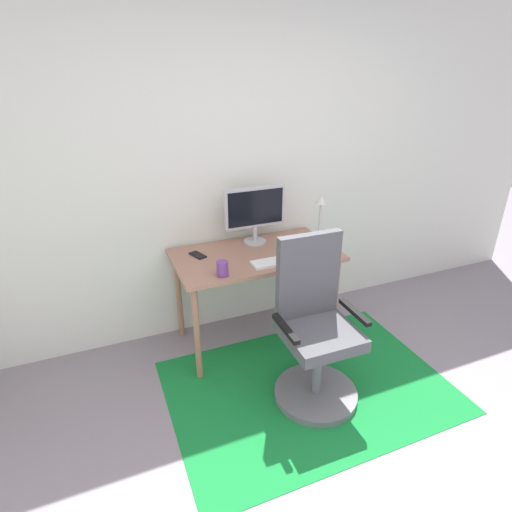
% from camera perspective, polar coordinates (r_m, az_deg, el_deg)
% --- Properties ---
extents(wall_back, '(6.00, 0.10, 2.60)m').
position_cam_1_polar(wall_back, '(3.32, -1.13, 11.77)').
color(wall_back, silver).
rests_on(wall_back, ground).
extents(area_rug, '(1.90, 1.32, 0.01)m').
position_cam_1_polar(area_rug, '(3.07, 7.17, -17.34)').
color(area_rug, '#147630').
rests_on(area_rug, ground).
extents(desk, '(1.22, 0.67, 0.77)m').
position_cam_1_polar(desk, '(3.14, -0.05, -1.04)').
color(desk, '#9E6F58').
rests_on(desk, ground).
extents(monitor, '(0.49, 0.18, 0.45)m').
position_cam_1_polar(monitor, '(3.20, -0.15, 6.34)').
color(monitor, '#B2B2B7').
rests_on(monitor, desk).
extents(keyboard, '(0.43, 0.13, 0.02)m').
position_cam_1_polar(keyboard, '(2.96, 3.45, -0.64)').
color(keyboard, white).
rests_on(keyboard, desk).
extents(computer_mouse, '(0.06, 0.10, 0.03)m').
position_cam_1_polar(computer_mouse, '(3.10, 9.00, 0.45)').
color(computer_mouse, black).
rests_on(computer_mouse, desk).
extents(coffee_cup, '(0.08, 0.08, 0.10)m').
position_cam_1_polar(coffee_cup, '(2.76, -4.65, -1.75)').
color(coffee_cup, '#673680').
rests_on(coffee_cup, desk).
extents(cell_phone, '(0.11, 0.15, 0.01)m').
position_cam_1_polar(cell_phone, '(3.08, -8.01, 0.13)').
color(cell_phone, black).
rests_on(cell_phone, desk).
extents(desk_lamp, '(0.11, 0.11, 0.41)m').
position_cam_1_polar(desk_lamp, '(3.15, 8.84, 5.92)').
color(desk_lamp, black).
rests_on(desk_lamp, desk).
extents(office_chair, '(0.56, 0.56, 1.12)m').
position_cam_1_polar(office_chair, '(2.76, 8.10, -11.07)').
color(office_chair, slate).
rests_on(office_chair, ground).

